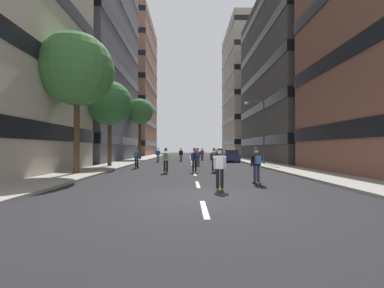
{
  "coord_description": "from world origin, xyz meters",
  "views": [
    {
      "loc": [
        -0.48,
        -9.45,
        1.76
      ],
      "look_at": [
        0.0,
        19.72,
        2.22
      ],
      "focal_mm": 24.08,
      "sensor_mm": 36.0,
      "label": 1
    }
  ],
  "objects_px": {
    "street_tree_mid": "(110,104)",
    "skater_8": "(202,153)",
    "skater_1": "(137,157)",
    "skater_10": "(158,154)",
    "skater_7": "(196,153)",
    "skater_0": "(194,158)",
    "skater_3": "(198,156)",
    "street_tree_near": "(140,112)",
    "skater_6": "(257,163)",
    "parked_car_near": "(230,156)",
    "skater_2": "(220,167)",
    "skater_5": "(214,158)",
    "skater_9": "(166,159)",
    "streetlamp_right": "(260,125)",
    "skater_4": "(181,154)",
    "street_tree_far": "(77,70)",
    "parked_car_mid": "(220,154)"
  },
  "relations": [
    {
      "from": "street_tree_mid",
      "to": "skater_8",
      "type": "bearing_deg",
      "value": 54.96
    },
    {
      "from": "skater_1",
      "to": "skater_10",
      "type": "height_order",
      "value": "same"
    },
    {
      "from": "skater_10",
      "to": "skater_7",
      "type": "bearing_deg",
      "value": 55.99
    },
    {
      "from": "skater_8",
      "to": "skater_0",
      "type": "bearing_deg",
      "value": -94.97
    },
    {
      "from": "skater_0",
      "to": "skater_7",
      "type": "relative_size",
      "value": 1.0
    },
    {
      "from": "skater_3",
      "to": "skater_7",
      "type": "bearing_deg",
      "value": 89.04
    },
    {
      "from": "street_tree_near",
      "to": "skater_6",
      "type": "height_order",
      "value": "street_tree_near"
    },
    {
      "from": "parked_car_near",
      "to": "street_tree_near",
      "type": "height_order",
      "value": "street_tree_near"
    },
    {
      "from": "parked_car_near",
      "to": "street_tree_near",
      "type": "distance_m",
      "value": 15.43
    },
    {
      "from": "skater_2",
      "to": "skater_7",
      "type": "xyz_separation_m",
      "value": [
        -0.09,
        29.11,
        0.03
      ]
    },
    {
      "from": "skater_10",
      "to": "skater_5",
      "type": "bearing_deg",
      "value": -67.6
    },
    {
      "from": "street_tree_near",
      "to": "skater_7",
      "type": "distance_m",
      "value": 10.53
    },
    {
      "from": "skater_7",
      "to": "street_tree_mid",
      "type": "bearing_deg",
      "value": -117.88
    },
    {
      "from": "skater_1",
      "to": "skater_9",
      "type": "xyz_separation_m",
      "value": [
        2.88,
        -4.18,
        0.0
      ]
    },
    {
      "from": "street_tree_near",
      "to": "parked_car_near",
      "type": "bearing_deg",
      "value": -24.98
    },
    {
      "from": "streetlamp_right",
      "to": "skater_4",
      "type": "height_order",
      "value": "streetlamp_right"
    },
    {
      "from": "streetlamp_right",
      "to": "skater_9",
      "type": "relative_size",
      "value": 3.65
    },
    {
      "from": "street_tree_near",
      "to": "skater_5",
      "type": "bearing_deg",
      "value": -65.66
    },
    {
      "from": "skater_1",
      "to": "skater_5",
      "type": "xyz_separation_m",
      "value": [
        6.33,
        -3.58,
        0.0
      ]
    },
    {
      "from": "skater_9",
      "to": "street_tree_near",
      "type": "bearing_deg",
      "value": 105.27
    },
    {
      "from": "skater_4",
      "to": "skater_7",
      "type": "distance_m",
      "value": 6.03
    },
    {
      "from": "street_tree_far",
      "to": "skater_8",
      "type": "distance_m",
      "value": 23.07
    },
    {
      "from": "skater_6",
      "to": "skater_5",
      "type": "bearing_deg",
      "value": 103.26
    },
    {
      "from": "parked_car_near",
      "to": "skater_0",
      "type": "distance_m",
      "value": 15.11
    },
    {
      "from": "parked_car_near",
      "to": "parked_car_mid",
      "type": "bearing_deg",
      "value": 90.0
    },
    {
      "from": "skater_0",
      "to": "skater_7",
      "type": "distance_m",
      "value": 21.12
    },
    {
      "from": "skater_3",
      "to": "skater_8",
      "type": "bearing_deg",
      "value": 84.74
    },
    {
      "from": "skater_9",
      "to": "parked_car_mid",
      "type": "bearing_deg",
      "value": 74.16
    },
    {
      "from": "street_tree_near",
      "to": "skater_6",
      "type": "distance_m",
      "value": 29.05
    },
    {
      "from": "skater_0",
      "to": "skater_2",
      "type": "height_order",
      "value": "same"
    },
    {
      "from": "parked_car_near",
      "to": "skater_4",
      "type": "bearing_deg",
      "value": 169.27
    },
    {
      "from": "street_tree_far",
      "to": "skater_4",
      "type": "bearing_deg",
      "value": 70.08
    },
    {
      "from": "streetlamp_right",
      "to": "skater_10",
      "type": "relative_size",
      "value": 3.65
    },
    {
      "from": "skater_2",
      "to": "skater_3",
      "type": "height_order",
      "value": "same"
    },
    {
      "from": "skater_2",
      "to": "skater_3",
      "type": "xyz_separation_m",
      "value": [
        -0.33,
        14.72,
        0.03
      ]
    },
    {
      "from": "skater_2",
      "to": "skater_8",
      "type": "bearing_deg",
      "value": 88.38
    },
    {
      "from": "parked_car_near",
      "to": "skater_4",
      "type": "distance_m",
      "value": 6.49
    },
    {
      "from": "skater_1",
      "to": "skater_9",
      "type": "height_order",
      "value": "same"
    },
    {
      "from": "skater_1",
      "to": "skater_3",
      "type": "relative_size",
      "value": 1.0
    },
    {
      "from": "skater_4",
      "to": "skater_6",
      "type": "bearing_deg",
      "value": -78.83
    },
    {
      "from": "skater_3",
      "to": "parked_car_near",
      "type": "bearing_deg",
      "value": 59.43
    },
    {
      "from": "street_tree_near",
      "to": "street_tree_mid",
      "type": "xyz_separation_m",
      "value": [
        0.0,
        -15.04,
        -1.36
      ]
    },
    {
      "from": "street_tree_near",
      "to": "street_tree_mid",
      "type": "relative_size",
      "value": 1.16
    },
    {
      "from": "skater_5",
      "to": "skater_8",
      "type": "relative_size",
      "value": 1.0
    },
    {
      "from": "skater_3",
      "to": "skater_2",
      "type": "bearing_deg",
      "value": -88.72
    },
    {
      "from": "street_tree_mid",
      "to": "skater_9",
      "type": "xyz_separation_m",
      "value": [
        5.67,
        -5.71,
        -4.85
      ]
    },
    {
      "from": "streetlamp_right",
      "to": "skater_4",
      "type": "distance_m",
      "value": 11.84
    },
    {
      "from": "skater_9",
      "to": "skater_4",
      "type": "bearing_deg",
      "value": 87.73
    },
    {
      "from": "skater_6",
      "to": "skater_9",
      "type": "xyz_separation_m",
      "value": [
        -4.91,
        5.59,
        0.0
      ]
    },
    {
      "from": "parked_car_mid",
      "to": "skater_0",
      "type": "distance_m",
      "value": 24.63
    }
  ]
}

